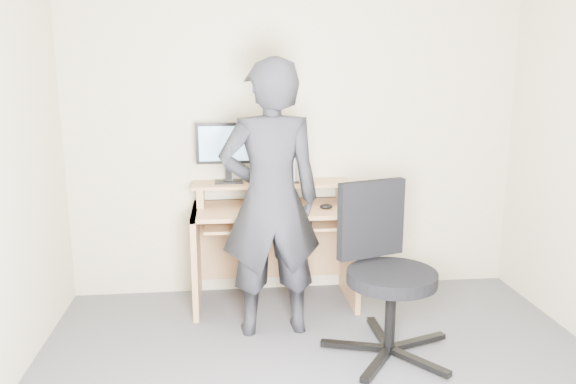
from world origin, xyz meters
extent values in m
cube|color=beige|center=(0.00, 1.75, 1.25)|extent=(3.50, 0.02, 2.50)
cube|color=tan|center=(-0.78, 1.45, 0.38)|extent=(0.04, 0.60, 0.75)
cube|color=tan|center=(0.38, 1.45, 0.38)|extent=(0.04, 0.60, 0.75)
cube|color=tan|center=(-0.20, 1.45, 0.73)|extent=(1.20, 0.60, 0.03)
cube|color=tan|center=(-0.20, 1.37, 0.64)|extent=(1.02, 0.38, 0.02)
cube|color=tan|center=(-0.74, 1.60, 0.82)|extent=(0.05, 0.28, 0.15)
cube|color=tan|center=(0.34, 1.60, 0.82)|extent=(0.05, 0.28, 0.15)
cube|color=tan|center=(-0.20, 1.60, 0.90)|extent=(1.20, 0.30, 0.02)
cube|color=tan|center=(-0.20, 1.74, 0.42)|extent=(1.20, 0.03, 0.65)
cube|color=black|center=(-0.53, 1.61, 0.92)|extent=(0.21, 0.13, 0.01)
cube|color=black|center=(-0.53, 1.63, 0.99)|extent=(0.05, 0.04, 0.13)
cube|color=black|center=(-0.53, 1.61, 1.21)|extent=(0.48, 0.04, 0.30)
cube|color=#7BACD6|center=(-0.53, 1.59, 1.21)|extent=(0.43, 0.01, 0.26)
cube|color=black|center=(-0.30, 1.64, 1.01)|extent=(0.10, 0.14, 0.20)
cylinder|color=#BABABF|center=(-0.03, 1.60, 1.00)|extent=(0.09, 0.09, 0.19)
cube|color=black|center=(-0.04, 1.58, 0.92)|extent=(0.07, 0.13, 0.01)
cube|color=black|center=(-0.32, 1.50, 0.93)|extent=(0.05, 0.05, 0.03)
torus|color=silver|center=(-0.44, 1.65, 0.92)|extent=(0.20, 0.19, 0.06)
cube|color=black|center=(-0.17, 1.36, 0.67)|extent=(0.47, 0.20, 0.03)
ellipsoid|color=black|center=(0.17, 1.35, 0.77)|extent=(0.10, 0.07, 0.04)
cube|color=black|center=(0.64, 0.63, 0.04)|extent=(0.41, 0.19, 0.03)
cube|color=black|center=(0.43, 0.78, 0.04)|extent=(0.06, 0.42, 0.03)
cube|color=black|center=(0.23, 0.62, 0.04)|extent=(0.41, 0.17, 0.03)
cube|color=black|center=(0.31, 0.38, 0.04)|extent=(0.28, 0.37, 0.03)
cube|color=black|center=(0.57, 0.38, 0.04)|extent=(0.29, 0.37, 0.03)
cylinder|color=black|center=(0.44, 0.56, 0.27)|extent=(0.07, 0.07, 0.44)
cylinder|color=black|center=(0.44, 0.56, 0.51)|extent=(0.55, 0.55, 0.08)
cube|color=black|center=(0.36, 0.78, 0.82)|extent=(0.46, 0.21, 0.49)
imported|color=black|center=(-0.26, 0.99, 0.91)|extent=(0.70, 0.49, 1.82)
camera|label=1|loc=(-0.54, -2.56, 1.74)|focal=35.00mm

